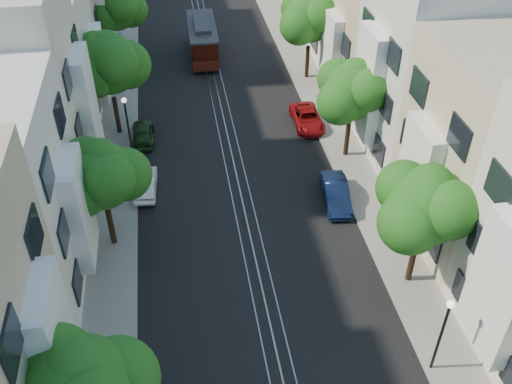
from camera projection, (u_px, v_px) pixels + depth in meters
name	position (u px, v px, depth m)	size (l,w,h in m)	color
ground	(220.00, 103.00, 42.01)	(200.00, 200.00, 0.00)	black
sidewalk_east	(316.00, 95.00, 42.88)	(2.50, 80.00, 0.12)	gray
sidewalk_west	(120.00, 111.00, 41.07)	(2.50, 80.00, 0.12)	gray
rail_left	(213.00, 104.00, 41.93)	(0.06, 80.00, 0.02)	gray
rail_slot	(220.00, 103.00, 42.00)	(0.06, 80.00, 0.02)	gray
rail_right	(228.00, 103.00, 42.07)	(0.06, 80.00, 0.02)	gray
lane_line	(220.00, 103.00, 42.01)	(0.08, 80.00, 0.01)	tan
townhouses_east	(385.00, 26.00, 40.22)	(7.75, 72.00, 12.00)	beige
townhouses_west	(37.00, 50.00, 37.31)	(7.75, 72.00, 11.76)	silver
tree_e_b	(426.00, 207.00, 25.24)	(4.93, 4.08, 6.68)	black
tree_e_c	(354.00, 92.00, 33.85)	(4.84, 3.99, 6.52)	black
tree_e_d	(311.00, 18.00, 42.21)	(5.01, 4.16, 6.85)	black
tree_w_b	(102.00, 177.00, 27.52)	(4.72, 3.87, 6.27)	black
tree_w_c	(109.00, 65.00, 35.63)	(5.13, 4.28, 7.09)	black
tree_w_d	(116.00, 9.00, 44.45)	(4.84, 3.99, 6.52)	black
lamp_east	(444.00, 326.00, 22.44)	(0.32, 0.32, 4.16)	black
lamp_west	(127.00, 119.00, 34.81)	(0.32, 0.32, 4.16)	black
cable_car	(203.00, 38.00, 47.30)	(2.42, 7.27, 2.78)	black
parked_car_e_mid	(336.00, 193.00, 32.58)	(1.35, 3.86, 1.27)	#0B1738
parked_car_e_far	(307.00, 118.00, 39.26)	(1.87, 4.05, 1.12)	maroon
parked_car_w_mid	(146.00, 184.00, 33.44)	(1.19, 3.42, 1.13)	white
parked_car_w_far	(143.00, 133.00, 37.71)	(1.41, 3.51, 1.19)	#183816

